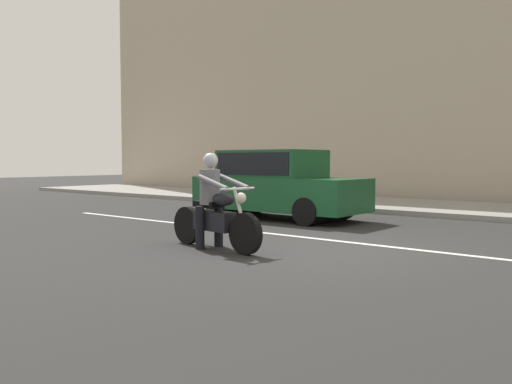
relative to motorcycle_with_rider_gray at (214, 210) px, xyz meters
name	(u,v)px	position (x,y,z in m)	size (l,w,h in m)	color
ground_plane	(328,250)	(1.50, 1.12, -0.65)	(80.00, 80.00, 0.00)	#282828
sidewalk_slab	(479,210)	(1.50, 9.12, -0.58)	(40.00, 4.40, 0.14)	gray
lane_marking_stripe	(382,246)	(2.02, 2.02, -0.64)	(18.00, 0.14, 0.01)	silver
motorcycle_with_rider_gray	(214,210)	(0.00, 0.00, 0.00)	(2.15, 0.71, 1.59)	black
parked_sedan_forest_green	(276,184)	(-1.99, 4.31, 0.23)	(4.40, 1.82, 1.72)	#164C28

